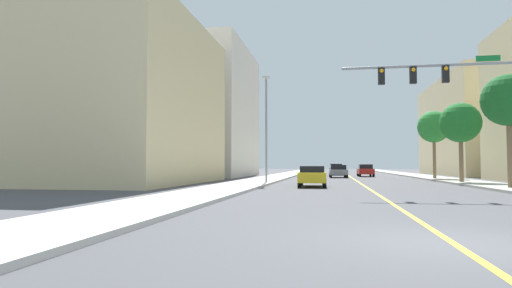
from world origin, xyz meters
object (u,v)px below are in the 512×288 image
at_px(car_gray, 338,171).
at_px(palm_far, 434,127).
at_px(palm_near, 508,101).
at_px(car_black, 336,169).
at_px(palm_mid, 460,123).
at_px(car_yellow, 312,176).
at_px(street_lamp, 266,123).
at_px(car_red, 365,170).
at_px(traffic_signal_mast, 464,91).

bearing_deg(car_gray, palm_far, -33.32).
height_order(palm_near, palm_far, palm_near).
distance_m(palm_near, car_black, 35.10).
height_order(palm_mid, car_gray, palm_mid).
bearing_deg(car_yellow, car_gray, 82.74).
bearing_deg(car_yellow, palm_near, -10.76).
distance_m(palm_near, palm_mid, 8.46).
height_order(palm_near, car_yellow, palm_near).
distance_m(car_gray, car_yellow, 20.65).
bearing_deg(palm_far, palm_near, -88.70).
xyz_separation_m(palm_far, car_yellow, (-11.06, -15.04, -4.36)).
height_order(street_lamp, palm_mid, street_lamp).
bearing_deg(car_yellow, palm_mid, 29.01).
relative_size(street_lamp, car_red, 1.77).
distance_m(traffic_signal_mast, car_red, 32.28).
height_order(street_lamp, car_yellow, street_lamp).
bearing_deg(car_black, palm_far, -59.79).
relative_size(palm_near, car_red, 1.44).
height_order(traffic_signal_mast, car_yellow, traffic_signal_mast).
bearing_deg(car_yellow, street_lamp, 134.50).
relative_size(street_lamp, palm_near, 1.23).
distance_m(car_red, car_gray, 5.70).
bearing_deg(car_gray, car_yellow, -97.55).
bearing_deg(traffic_signal_mast, car_black, 98.43).
xyz_separation_m(palm_near, car_yellow, (-11.44, 1.83, -4.45)).
bearing_deg(palm_far, car_black, 118.74).
bearing_deg(car_gray, traffic_signal_mast, -80.33).
bearing_deg(palm_far, palm_mid, -89.47).
xyz_separation_m(palm_near, palm_mid, (-0.30, 8.44, -0.51)).
xyz_separation_m(palm_mid, car_black, (-9.20, 25.06, -3.88)).
xyz_separation_m(car_gray, car_yellow, (-2.01, -20.55, -0.01)).
relative_size(street_lamp, car_yellow, 1.83).
height_order(traffic_signal_mast, car_red, traffic_signal_mast).
relative_size(traffic_signal_mast, car_red, 1.92).
height_order(traffic_signal_mast, palm_far, traffic_signal_mast).
bearing_deg(palm_near, street_lamp, 160.64).
distance_m(palm_near, car_yellow, 12.41).
height_order(palm_far, car_yellow, palm_far).
bearing_deg(car_black, street_lamp, -99.64).
relative_size(traffic_signal_mast, palm_far, 1.35).
xyz_separation_m(palm_mid, car_red, (-5.80, 18.57, -3.91)).
bearing_deg(car_black, palm_near, -72.69).
distance_m(palm_mid, palm_far, 8.44).
relative_size(car_red, car_yellow, 1.04).
xyz_separation_m(palm_far, car_black, (-9.12, 16.63, -4.29)).
relative_size(palm_near, car_yellow, 1.49).
distance_m(traffic_signal_mast, palm_far, 22.04).
bearing_deg(street_lamp, car_red, 67.63).
bearing_deg(palm_near, car_black, 105.84).
distance_m(palm_mid, car_red, 19.84).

